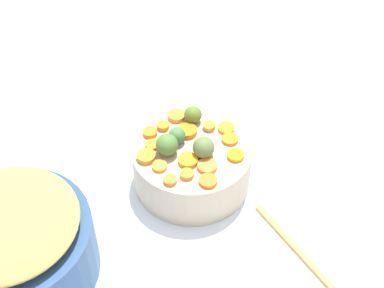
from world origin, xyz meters
TOP-DOWN VIEW (x-y plane):
  - tabletop at (0.00, 0.00)m, footprint 2.40×2.40m
  - serving_bowl_carrots at (0.01, -0.01)m, footprint 0.24×0.24m
  - metal_pot at (-0.36, -0.05)m, footprint 0.28×0.28m
  - stuffing_mound at (-0.36, -0.05)m, footprint 0.24×0.24m
  - carrot_slice_0 at (0.07, -0.07)m, footprint 0.04×0.04m
  - carrot_slice_1 at (-0.07, -0.07)m, footprint 0.03×0.03m
  - carrot_slice_2 at (-0.07, -0.03)m, footprint 0.04×0.04m
  - carrot_slice_3 at (0.01, -0.07)m, footprint 0.05×0.05m
  - carrot_slice_4 at (0.06, 0.02)m, footprint 0.03×0.03m
  - carrot_slice_5 at (-0.06, 0.03)m, footprint 0.04×0.04m
  - carrot_slice_6 at (-0.04, -0.07)m, footprint 0.03×0.03m
  - carrot_slice_7 at (-0.01, -0.10)m, footprint 0.05×0.05m
  - carrot_slice_8 at (0.08, -0.03)m, footprint 0.05×0.05m
  - carrot_slice_9 at (-0.05, 0.06)m, footprint 0.04×0.04m
  - carrot_slice_10 at (0.02, 0.03)m, footprint 0.05×0.05m
  - carrot_slice_11 at (-0.09, 0.01)m, footprint 0.05×0.05m
  - carrot_slice_12 at (-0.02, 0.07)m, footprint 0.03×0.03m
  - carrot_slice_13 at (0.02, 0.08)m, footprint 0.05×0.05m
  - carrot_slice_14 at (0.09, 0.00)m, footprint 0.04×0.04m
  - carrot_slice_15 at (-0.02, -0.04)m, footprint 0.04×0.04m
  - brussels_sprout_0 at (-0.01, 0.02)m, footprint 0.03×0.03m
  - brussels_sprout_1 at (0.04, 0.05)m, footprint 0.04×0.04m
  - brussels_sprout_2 at (-0.04, 0.00)m, footprint 0.04×0.04m
  - brussels_sprout_3 at (0.02, -0.04)m, footprint 0.04×0.04m

SIDE VIEW (x-z plane):
  - tabletop at x=0.00m, z-range 0.00..0.02m
  - serving_bowl_carrots at x=0.01m, z-range 0.02..0.12m
  - metal_pot at x=-0.36m, z-range 0.02..0.14m
  - carrot_slice_14 at x=0.09m, z-range 0.12..0.12m
  - carrot_slice_8 at x=0.08m, z-range 0.12..0.12m
  - carrot_slice_5 at x=-0.06m, z-range 0.12..0.13m
  - carrot_slice_2 at x=-0.07m, z-range 0.12..0.13m
  - carrot_slice_7 at x=-0.01m, z-range 0.12..0.13m
  - carrot_slice_0 at x=0.07m, z-range 0.12..0.13m
  - carrot_slice_3 at x=0.01m, z-range 0.12..0.13m
  - carrot_slice_1 at x=-0.07m, z-range 0.12..0.13m
  - carrot_slice_9 at x=-0.05m, z-range 0.12..0.13m
  - carrot_slice_15 at x=-0.02m, z-range 0.12..0.13m
  - carrot_slice_6 at x=-0.04m, z-range 0.12..0.13m
  - carrot_slice_4 at x=0.06m, z-range 0.12..0.13m
  - carrot_slice_13 at x=0.02m, z-range 0.12..0.13m
  - carrot_slice_12 at x=-0.02m, z-range 0.12..0.13m
  - carrot_slice_11 at x=-0.09m, z-range 0.12..0.13m
  - carrot_slice_10 at x=0.02m, z-range 0.12..0.13m
  - brussels_sprout_0 at x=-0.01m, z-range 0.12..0.15m
  - brussels_sprout_1 at x=0.04m, z-range 0.12..0.15m
  - brussels_sprout_3 at x=0.02m, z-range 0.12..0.16m
  - brussels_sprout_2 at x=-0.04m, z-range 0.12..0.16m
  - stuffing_mound at x=-0.36m, z-range 0.14..0.18m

